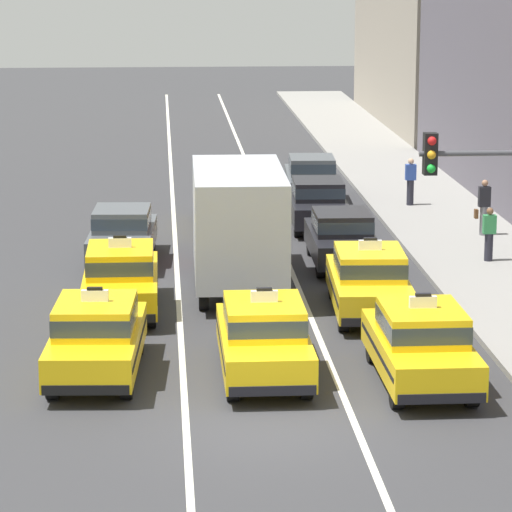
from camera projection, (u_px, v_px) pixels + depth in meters
The scene contains 18 objects.
ground_plane at pixel (271, 427), 25.81m from camera, with size 160.00×160.00×0.00m, color #353538.
lane_stripe_left_center at pixel (174, 221), 45.16m from camera, with size 0.14×80.00×0.01m, color silver.
lane_stripe_center_right at pixel (271, 220), 45.38m from camera, with size 0.14×80.00×0.01m, color silver.
sidewalk_curb at pixel (471, 248), 40.88m from camera, with size 4.00×90.00×0.15m, color gray.
taxi_left_nearest at pixel (96, 336), 28.67m from camera, with size 2.06×4.65×1.96m.
taxi_left_second at pixel (121, 277), 33.77m from camera, with size 1.82×4.56×1.96m.
sedan_left_third at pixel (122, 233), 39.17m from camera, with size 1.98×4.39×1.58m.
taxi_center_nearest at pixel (264, 337), 28.62m from camera, with size 1.83×4.56×1.96m.
box_truck_center_second at pixel (237, 221), 36.14m from camera, with size 2.37×6.99×3.27m.
taxi_center_third at pixel (225, 201), 43.90m from camera, with size 1.88×4.58×1.96m.
taxi_right_nearest at pixel (421, 343), 28.16m from camera, with size 1.82×4.56×1.96m.
taxi_right_second at pixel (369, 280), 33.50m from camera, with size 2.03×4.64×1.96m.
sedan_right_third at pixel (342, 237), 38.68m from camera, with size 1.83×4.33×1.58m.
sedan_right_fourth at pixel (318, 202), 43.94m from camera, with size 1.91×4.36×1.58m.
sedan_right_fifth at pixel (312, 177), 48.77m from camera, with size 1.97×4.38×1.58m.
pedestrian_mid_block at pixel (489, 234), 38.67m from camera, with size 0.36×0.24×1.53m.
pedestrian_by_storefront at pixel (410, 181), 47.07m from camera, with size 0.36×0.24×1.62m.
pedestrian_trailing at pixel (484, 207), 42.12m from camera, with size 0.47×0.24×1.73m.
Camera 1 is at (-1.99, -24.39, 8.83)m, focal length 96.10 mm.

